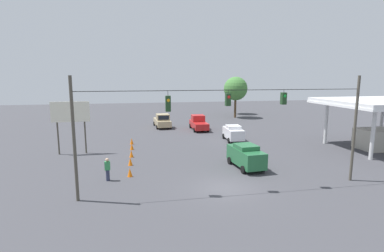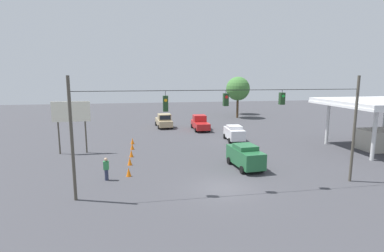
{
  "view_description": "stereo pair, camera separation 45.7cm",
  "coord_description": "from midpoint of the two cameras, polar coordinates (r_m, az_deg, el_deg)",
  "views": [
    {
      "loc": [
        6.16,
        19.35,
        7.83
      ],
      "look_at": [
        0.44,
        -9.89,
        2.84
      ],
      "focal_mm": 28.0,
      "sensor_mm": 36.0,
      "label": 1
    },
    {
      "loc": [
        5.71,
        19.44,
        7.83
      ],
      "look_at": [
        0.44,
        -9.89,
        2.84
      ],
      "focal_mm": 28.0,
      "sensor_mm": 36.0,
      "label": 2
    }
  ],
  "objects": [
    {
      "name": "ground_plane",
      "position": [
        21.74,
        6.5,
        -11.67
      ],
      "size": [
        140.0,
        140.0,
        0.0
      ],
      "primitive_type": "plane",
      "color": "#3D3D42"
    },
    {
      "name": "overhead_signal_span",
      "position": [
        20.2,
        6.76,
        0.69
      ],
      "size": [
        19.86,
        0.38,
        7.87
      ],
      "color": "#4C473D",
      "rests_on": "ground_plane"
    },
    {
      "name": "sedan_green_crossing_near",
      "position": [
        26.23,
        10.58,
        -5.63
      ],
      "size": [
        2.29,
        4.44,
        2.03
      ],
      "color": "#236038",
      "rests_on": "ground_plane"
    },
    {
      "name": "sedan_white_oncoming_far",
      "position": [
        36.9,
        8.38,
        -1.3
      ],
      "size": [
        2.14,
        4.13,
        1.88
      ],
      "color": "silver",
      "rests_on": "ground_plane"
    },
    {
      "name": "pickup_truck_red_oncoming_deep",
      "position": [
        44.03,
        1.84,
        0.54
      ],
      "size": [
        2.23,
        5.35,
        2.12
      ],
      "color": "red",
      "rests_on": "ground_plane"
    },
    {
      "name": "pickup_truck_tan_withflow_deep",
      "position": [
        46.4,
        -5.09,
        0.97
      ],
      "size": [
        2.49,
        5.42,
        2.12
      ],
      "color": "tan",
      "rests_on": "ground_plane"
    },
    {
      "name": "traffic_cone_nearest",
      "position": [
        24.33,
        -11.45,
        -8.58
      ],
      "size": [
        0.4,
        0.4,
        0.71
      ],
      "primitive_type": "cone",
      "color": "orange",
      "rests_on": "ground_plane"
    },
    {
      "name": "traffic_cone_second",
      "position": [
        27.27,
        -11.29,
        -6.59
      ],
      "size": [
        0.4,
        0.4,
        0.71
      ],
      "primitive_type": "cone",
      "color": "orange",
      "rests_on": "ground_plane"
    },
    {
      "name": "traffic_cone_third",
      "position": [
        29.91,
        -11.05,
        -5.15
      ],
      "size": [
        0.4,
        0.4,
        0.71
      ],
      "primitive_type": "cone",
      "color": "orange",
      "rests_on": "ground_plane"
    },
    {
      "name": "traffic_cone_fourth",
      "position": [
        32.88,
        -10.93,
        -3.81
      ],
      "size": [
        0.4,
        0.4,
        0.71
      ],
      "primitive_type": "cone",
      "color": "orange",
      "rests_on": "ground_plane"
    },
    {
      "name": "traffic_cone_fifth",
      "position": [
        35.52,
        -10.91,
        -2.82
      ],
      "size": [
        0.4,
        0.4,
        0.71
      ],
      "primitive_type": "cone",
      "color": "orange",
      "rests_on": "ground_plane"
    },
    {
      "name": "gas_station",
      "position": [
        37.49,
        32.67,
        1.99
      ],
      "size": [
        10.84,
        10.09,
        5.35
      ],
      "color": "silver",
      "rests_on": "ground_plane"
    },
    {
      "name": "roadside_billboard",
      "position": [
        32.36,
        -21.65,
        1.84
      ],
      "size": [
        3.72,
        0.16,
        5.33
      ],
      "color": "#4C473D",
      "rests_on": "ground_plane"
    },
    {
      "name": "pedestrian",
      "position": [
        23.7,
        -15.48,
        -7.88
      ],
      "size": [
        0.4,
        0.28,
        1.76
      ],
      "color": "#2D334C",
      "rests_on": "ground_plane"
    },
    {
      "name": "tree_horizon_left",
      "position": [
        57.11,
        8.97,
        7.02
      ],
      "size": [
        4.43,
        4.43,
        7.71
      ],
      "color": "#4C3823",
      "rests_on": "ground_plane"
    },
    {
      "name": "tree_horizon_right",
      "position": [
        62.82,
        8.96,
        6.77
      ],
      "size": [
        3.85,
        3.85,
        6.92
      ],
      "color": "brown",
      "rests_on": "ground_plane"
    }
  ]
}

